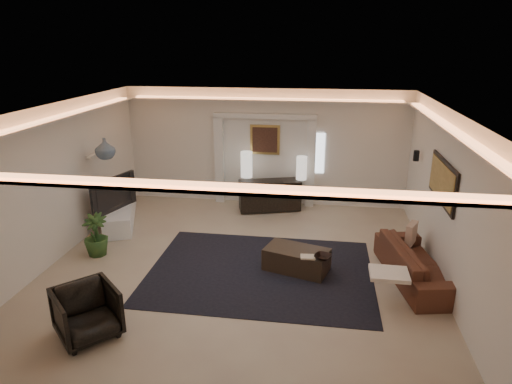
# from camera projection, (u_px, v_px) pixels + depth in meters

# --- Properties ---
(floor) EXTENTS (7.00, 7.00, 0.00)m
(floor) POSITION_uv_depth(u_px,v_px,m) (241.00, 265.00, 8.38)
(floor) COLOR #B7AA8D
(floor) RESTS_ON ground
(ceiling) EXTENTS (7.00, 7.00, 0.00)m
(ceiling) POSITION_uv_depth(u_px,v_px,m) (239.00, 109.00, 7.45)
(ceiling) COLOR white
(ceiling) RESTS_ON ground
(wall_back) EXTENTS (7.00, 0.00, 7.00)m
(wall_back) POSITION_uv_depth(u_px,v_px,m) (265.00, 147.00, 11.19)
(wall_back) COLOR silver
(wall_back) RESTS_ON ground
(wall_front) EXTENTS (7.00, 0.00, 7.00)m
(wall_front) POSITION_uv_depth(u_px,v_px,m) (179.00, 298.00, 4.63)
(wall_front) COLOR silver
(wall_front) RESTS_ON ground
(wall_left) EXTENTS (0.00, 7.00, 7.00)m
(wall_left) POSITION_uv_depth(u_px,v_px,m) (56.00, 183.00, 8.40)
(wall_left) COLOR silver
(wall_left) RESTS_ON ground
(wall_right) EXTENTS (0.00, 7.00, 7.00)m
(wall_right) POSITION_uv_depth(u_px,v_px,m) (447.00, 201.00, 7.43)
(wall_right) COLOR silver
(wall_right) RESTS_ON ground
(cove_soffit) EXTENTS (7.00, 7.00, 0.04)m
(cove_soffit) POSITION_uv_depth(u_px,v_px,m) (239.00, 126.00, 7.54)
(cove_soffit) COLOR silver
(cove_soffit) RESTS_ON ceiling
(daylight_slit) EXTENTS (0.25, 0.03, 1.00)m
(daylight_slit) POSITION_uv_depth(u_px,v_px,m) (319.00, 153.00, 11.02)
(daylight_slit) COLOR white
(daylight_slit) RESTS_ON wall_back
(area_rug) EXTENTS (4.00, 3.00, 0.01)m
(area_rug) POSITION_uv_depth(u_px,v_px,m) (260.00, 271.00, 8.13)
(area_rug) COLOR black
(area_rug) RESTS_ON ground
(pilaster_left) EXTENTS (0.22, 0.20, 2.20)m
(pilaster_left) POSITION_uv_depth(u_px,v_px,m) (220.00, 160.00, 11.37)
(pilaster_left) COLOR silver
(pilaster_left) RESTS_ON ground
(pilaster_right) EXTENTS (0.22, 0.20, 2.20)m
(pilaster_right) POSITION_uv_depth(u_px,v_px,m) (311.00, 164.00, 11.05)
(pilaster_right) COLOR silver
(pilaster_right) RESTS_ON ground
(alcove_header) EXTENTS (2.52, 0.20, 0.12)m
(alcove_header) POSITION_uv_depth(u_px,v_px,m) (265.00, 116.00, 10.84)
(alcove_header) COLOR silver
(alcove_header) RESTS_ON wall_back
(painting_frame) EXTENTS (0.74, 0.04, 0.74)m
(painting_frame) POSITION_uv_depth(u_px,v_px,m) (265.00, 140.00, 11.10)
(painting_frame) COLOR tan
(painting_frame) RESTS_ON wall_back
(painting_canvas) EXTENTS (0.62, 0.02, 0.62)m
(painting_canvas) POSITION_uv_depth(u_px,v_px,m) (265.00, 140.00, 11.08)
(painting_canvas) COLOR #4C2D1E
(painting_canvas) RESTS_ON wall_back
(art_panel_frame) EXTENTS (0.04, 1.64, 0.74)m
(art_panel_frame) POSITION_uv_depth(u_px,v_px,m) (443.00, 182.00, 7.63)
(art_panel_frame) COLOR black
(art_panel_frame) RESTS_ON wall_right
(art_panel_gold) EXTENTS (0.02, 1.50, 0.62)m
(art_panel_gold) POSITION_uv_depth(u_px,v_px,m) (441.00, 181.00, 7.64)
(art_panel_gold) COLOR tan
(art_panel_gold) RESTS_ON wall_right
(wall_sconce) EXTENTS (0.12, 0.12, 0.22)m
(wall_sconce) POSITION_uv_depth(u_px,v_px,m) (416.00, 156.00, 9.43)
(wall_sconce) COLOR black
(wall_sconce) RESTS_ON wall_right
(wall_niche) EXTENTS (0.10, 0.55, 0.04)m
(wall_niche) POSITION_uv_depth(u_px,v_px,m) (94.00, 155.00, 9.64)
(wall_niche) COLOR silver
(wall_niche) RESTS_ON wall_left
(console) EXTENTS (1.55, 0.86, 0.74)m
(console) POSITION_uv_depth(u_px,v_px,m) (270.00, 195.00, 10.94)
(console) COLOR black
(console) RESTS_ON ground
(lamp_left) EXTENTS (0.36, 0.36, 0.64)m
(lamp_left) POSITION_uv_depth(u_px,v_px,m) (247.00, 164.00, 11.02)
(lamp_left) COLOR silver
(lamp_left) RESTS_ON console
(lamp_right) EXTENTS (0.32, 0.32, 0.57)m
(lamp_right) POSITION_uv_depth(u_px,v_px,m) (302.00, 167.00, 10.83)
(lamp_right) COLOR silver
(lamp_right) RESTS_ON console
(media_ledge) EXTENTS (1.36, 2.39, 0.44)m
(media_ledge) POSITION_uv_depth(u_px,v_px,m) (121.00, 211.00, 10.39)
(media_ledge) COLOR white
(media_ledge) RESTS_ON ground
(tv) EXTENTS (1.30, 0.55, 0.75)m
(tv) POSITION_uv_depth(u_px,v_px,m) (109.00, 193.00, 9.78)
(tv) COLOR black
(tv) RESTS_ON media_ledge
(figurine) EXTENTS (0.18, 0.18, 0.40)m
(figurine) POSITION_uv_depth(u_px,v_px,m) (132.00, 185.00, 10.96)
(figurine) COLOR black
(figurine) RESTS_ON media_ledge
(ginger_jar) EXTENTS (0.53, 0.53, 0.43)m
(ginger_jar) POSITION_uv_depth(u_px,v_px,m) (105.00, 149.00, 9.17)
(ginger_jar) COLOR slate
(ginger_jar) RESTS_ON wall_niche
(plant) EXTENTS (0.53, 0.53, 0.84)m
(plant) POSITION_uv_depth(u_px,v_px,m) (96.00, 235.00, 8.65)
(plant) COLOR #2C4E1F
(plant) RESTS_ON ground
(sofa) EXTENTS (2.27, 1.24, 0.63)m
(sofa) POSITION_uv_depth(u_px,v_px,m) (417.00, 263.00, 7.78)
(sofa) COLOR brown
(sofa) RESTS_ON ground
(throw_blanket) EXTENTS (0.60, 0.49, 0.06)m
(throw_blanket) POSITION_uv_depth(u_px,v_px,m) (389.00, 274.00, 6.94)
(throw_blanket) COLOR beige
(throw_blanket) RESTS_ON sofa
(throw_pillow) EXTENTS (0.28, 0.42, 0.41)m
(throw_pillow) POSITION_uv_depth(u_px,v_px,m) (411.00, 234.00, 8.39)
(throw_pillow) COLOR #CEA78D
(throw_pillow) RESTS_ON sofa
(coffee_table) EXTENTS (1.26, 0.92, 0.42)m
(coffee_table) POSITION_uv_depth(u_px,v_px,m) (297.00, 260.00, 8.14)
(coffee_table) COLOR black
(coffee_table) RESTS_ON ground
(bowl) EXTENTS (0.38, 0.38, 0.07)m
(bowl) POSITION_uv_depth(u_px,v_px,m) (323.00, 257.00, 7.71)
(bowl) COLOR black
(bowl) RESTS_ON coffee_table
(magazine) EXTENTS (0.27, 0.20, 0.03)m
(magazine) POSITION_uv_depth(u_px,v_px,m) (308.00, 257.00, 7.75)
(magazine) COLOR beige
(magazine) RESTS_ON coffee_table
(armchair) EXTENTS (1.13, 1.13, 0.74)m
(armchair) POSITION_uv_depth(u_px,v_px,m) (87.00, 313.00, 6.26)
(armchair) COLOR black
(armchair) RESTS_ON ground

